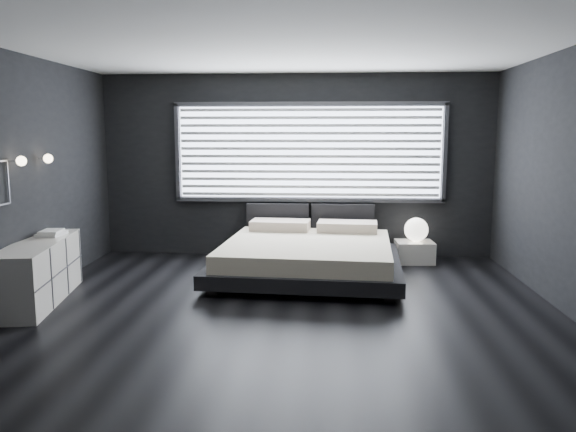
{
  "coord_description": "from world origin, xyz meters",
  "views": [
    {
      "loc": [
        0.45,
        -5.91,
        1.9
      ],
      "look_at": [
        0.0,
        0.85,
        0.9
      ],
      "focal_mm": 35.0,
      "sensor_mm": 36.0,
      "label": 1
    }
  ],
  "objects": [
    {
      "name": "room",
      "position": [
        0.0,
        0.0,
        1.4
      ],
      "size": [
        6.04,
        6.0,
        2.8
      ],
      "color": "black",
      "rests_on": "ground"
    },
    {
      "name": "window",
      "position": [
        0.2,
        2.7,
        1.61
      ],
      "size": [
        4.14,
        0.09,
        1.52
      ],
      "color": "white",
      "rests_on": "ground"
    },
    {
      "name": "headboard",
      "position": [
        0.22,
        2.64,
        0.57
      ],
      "size": [
        1.96,
        0.16,
        0.52
      ],
      "color": "black",
      "rests_on": "ground"
    },
    {
      "name": "sconce_near",
      "position": [
        -2.88,
        0.05,
        1.6
      ],
      "size": [
        0.18,
        0.11,
        0.11
      ],
      "color": "silver",
      "rests_on": "ground"
    },
    {
      "name": "sconce_far",
      "position": [
        -2.88,
        0.65,
        1.6
      ],
      "size": [
        0.18,
        0.11,
        0.11
      ],
      "color": "silver",
      "rests_on": "ground"
    },
    {
      "name": "bed",
      "position": [
        0.23,
        1.42,
        0.29
      ],
      "size": [
        2.57,
        2.47,
        0.63
      ],
      "color": "black",
      "rests_on": "ground"
    },
    {
      "name": "nightstand",
      "position": [
        1.78,
        2.35,
        0.16
      ],
      "size": [
        0.56,
        0.47,
        0.32
      ],
      "primitive_type": "cube",
      "rotation": [
        0.0,
        0.0,
        0.04
      ],
      "color": "white",
      "rests_on": "ground"
    },
    {
      "name": "orb_lamp",
      "position": [
        1.8,
        2.37,
        0.49
      ],
      "size": [
        0.35,
        0.35,
        0.35
      ],
      "primitive_type": "sphere",
      "color": "white",
      "rests_on": "nightstand"
    },
    {
      "name": "dresser",
      "position": [
        -2.78,
        0.08,
        0.35
      ],
      "size": [
        0.76,
        1.78,
        0.69
      ],
      "color": "white",
      "rests_on": "ground"
    },
    {
      "name": "book_stack",
      "position": [
        -2.81,
        0.47,
        0.72
      ],
      "size": [
        0.26,
        0.35,
        0.07
      ],
      "color": "white",
      "rests_on": "dresser"
    }
  ]
}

